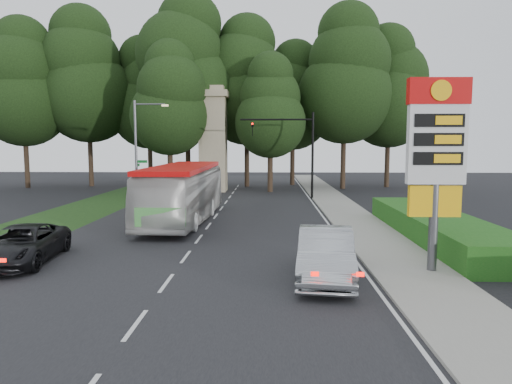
{
  "coord_description": "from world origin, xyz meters",
  "views": [
    {
      "loc": [
        3.38,
        -14.06,
        4.6
      ],
      "look_at": [
        2.73,
        8.62,
        2.2
      ],
      "focal_mm": 32.0,
      "sensor_mm": 36.0,
      "label": 1
    }
  ],
  "objects_px": {
    "traffic_signal_mast": "(297,143)",
    "sedan_silver": "(326,254)",
    "suv_charcoal": "(21,245)",
    "monument": "(213,139)",
    "transit_bus": "(184,194)",
    "streetlight_signs": "(139,146)",
    "gas_station_pylon": "(437,148)"
  },
  "relations": [
    {
      "from": "streetlight_signs",
      "to": "sedan_silver",
      "type": "bearing_deg",
      "value": -59.42
    },
    {
      "from": "traffic_signal_mast",
      "to": "gas_station_pylon",
      "type": "bearing_deg",
      "value": -80.91
    },
    {
      "from": "traffic_signal_mast",
      "to": "sedan_silver",
      "type": "xyz_separation_m",
      "value": [
        -0.36,
        -22.82,
        -3.81
      ]
    },
    {
      "from": "gas_station_pylon",
      "to": "transit_bus",
      "type": "distance_m",
      "value": 15.44
    },
    {
      "from": "traffic_signal_mast",
      "to": "sedan_silver",
      "type": "height_order",
      "value": "traffic_signal_mast"
    },
    {
      "from": "monument",
      "to": "sedan_silver",
      "type": "xyz_separation_m",
      "value": [
        7.32,
        -28.82,
        -4.24
      ]
    },
    {
      "from": "suv_charcoal",
      "to": "traffic_signal_mast",
      "type": "bearing_deg",
      "value": 54.45
    },
    {
      "from": "monument",
      "to": "transit_bus",
      "type": "distance_m",
      "value": 17.74
    },
    {
      "from": "streetlight_signs",
      "to": "monument",
      "type": "relative_size",
      "value": 0.8
    },
    {
      "from": "gas_station_pylon",
      "to": "suv_charcoal",
      "type": "distance_m",
      "value": 15.88
    },
    {
      "from": "gas_station_pylon",
      "to": "monument",
      "type": "bearing_deg",
      "value": 111.8
    },
    {
      "from": "streetlight_signs",
      "to": "suv_charcoal",
      "type": "bearing_deg",
      "value": -87.63
    },
    {
      "from": "sedan_silver",
      "to": "suv_charcoal",
      "type": "bearing_deg",
      "value": 177.38
    },
    {
      "from": "traffic_signal_mast",
      "to": "suv_charcoal",
      "type": "distance_m",
      "value": 24.47
    },
    {
      "from": "gas_station_pylon",
      "to": "traffic_signal_mast",
      "type": "relative_size",
      "value": 0.95
    },
    {
      "from": "streetlight_signs",
      "to": "transit_bus",
      "type": "relative_size",
      "value": 0.67
    },
    {
      "from": "gas_station_pylon",
      "to": "transit_bus",
      "type": "xyz_separation_m",
      "value": [
        -10.87,
        10.6,
        -2.78
      ]
    },
    {
      "from": "traffic_signal_mast",
      "to": "sedan_silver",
      "type": "relative_size",
      "value": 1.38
    },
    {
      "from": "traffic_signal_mast",
      "to": "monument",
      "type": "bearing_deg",
      "value": 142.0
    },
    {
      "from": "traffic_signal_mast",
      "to": "suv_charcoal",
      "type": "relative_size",
      "value": 1.39
    },
    {
      "from": "traffic_signal_mast",
      "to": "sedan_silver",
      "type": "bearing_deg",
      "value": -90.9
    },
    {
      "from": "streetlight_signs",
      "to": "sedan_silver",
      "type": "xyz_separation_m",
      "value": [
        12.31,
        -20.83,
        -3.58
      ]
    },
    {
      "from": "gas_station_pylon",
      "to": "streetlight_signs",
      "type": "distance_m",
      "value": 25.74
    },
    {
      "from": "streetlight_signs",
      "to": "sedan_silver",
      "type": "relative_size",
      "value": 1.53
    },
    {
      "from": "transit_bus",
      "to": "traffic_signal_mast",
      "type": "bearing_deg",
      "value": 59.31
    },
    {
      "from": "transit_bus",
      "to": "sedan_silver",
      "type": "xyz_separation_m",
      "value": [
        6.99,
        -11.42,
        -0.81
      ]
    },
    {
      "from": "traffic_signal_mast",
      "to": "monument",
      "type": "xyz_separation_m",
      "value": [
        -7.68,
        6.0,
        0.43
      ]
    },
    {
      "from": "streetlight_signs",
      "to": "transit_bus",
      "type": "height_order",
      "value": "streetlight_signs"
    },
    {
      "from": "traffic_signal_mast",
      "to": "streetlight_signs",
      "type": "height_order",
      "value": "streetlight_signs"
    },
    {
      "from": "monument",
      "to": "sedan_silver",
      "type": "bearing_deg",
      "value": -75.75
    },
    {
      "from": "traffic_signal_mast",
      "to": "transit_bus",
      "type": "xyz_separation_m",
      "value": [
        -7.35,
        -11.4,
        -3.0
      ]
    },
    {
      "from": "sedan_silver",
      "to": "suv_charcoal",
      "type": "xyz_separation_m",
      "value": [
        -11.52,
        1.8,
        -0.14
      ]
    }
  ]
}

